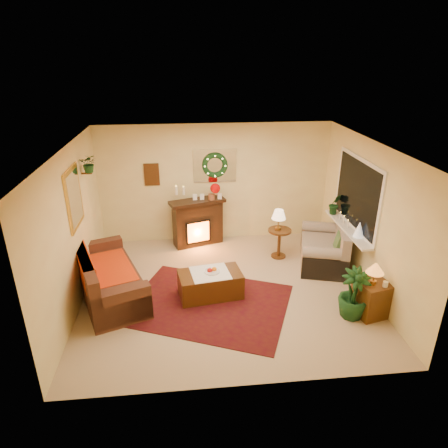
{
  "coord_description": "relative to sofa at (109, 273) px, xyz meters",
  "views": [
    {
      "loc": [
        -0.68,
        -6.09,
        3.95
      ],
      "look_at": [
        0.0,
        0.35,
        1.15
      ],
      "focal_mm": 32.0,
      "sensor_mm": 36.0,
      "label": 1
    }
  ],
  "objects": [
    {
      "name": "sill_plant",
      "position": [
        4.4,
        1.15,
        0.65
      ],
      "size": [
        0.31,
        0.25,
        0.56
      ],
      "primitive_type": "imported",
      "color": "#1A4118",
      "rests_on": "window_sill"
    },
    {
      "name": "fireplace",
      "position": [
        1.63,
        1.88,
        0.12
      ],
      "size": [
        1.11,
        0.64,
        0.97
      ],
      "primitive_type": "cube",
      "rotation": [
        0.0,
        0.0,
        0.3
      ],
      "color": "black",
      "rests_on": "floor"
    },
    {
      "name": "mini_tree",
      "position": [
        4.45,
        0.04,
        0.61
      ],
      "size": [
        0.19,
        0.19,
        0.28
      ],
      "primitive_type": "cone",
      "color": "white",
      "rests_on": "window_sill"
    },
    {
      "name": "wall_right",
      "position": [
        4.54,
        -0.08,
        0.87
      ],
      "size": [
        4.5,
        4.5,
        0.0
      ],
      "primitive_type": "plane",
      "color": "#EFD88C",
      "rests_on": "ground"
    },
    {
      "name": "ceiling",
      "position": [
        2.04,
        -0.08,
        2.17
      ],
      "size": [
        5.0,
        5.0,
        0.0
      ],
      "primitive_type": "plane",
      "color": "white",
      "rests_on": "ground"
    },
    {
      "name": "window_sill",
      "position": [
        4.42,
        0.47,
        0.44
      ],
      "size": [
        0.22,
        1.86,
        0.04
      ],
      "primitive_type": "cube",
      "color": "white",
      "rests_on": "wall_right"
    },
    {
      "name": "window_glass",
      "position": [
        4.51,
        0.47,
        1.12
      ],
      "size": [
        0.02,
        1.7,
        1.22
      ],
      "primitive_type": "cube",
      "color": "black",
      "rests_on": "wall_right"
    },
    {
      "name": "mantel_mirror",
      "position": [
        2.04,
        2.15,
        1.27
      ],
      "size": [
        0.92,
        0.02,
        0.72
      ],
      "primitive_type": "cube",
      "color": "white",
      "rests_on": "wall_back"
    },
    {
      "name": "mantel_candle_a",
      "position": [
        1.2,
        1.9,
        0.83
      ],
      "size": [
        0.06,
        0.06,
        0.19
      ],
      "primitive_type": "cylinder",
      "color": "white",
      "rests_on": "fireplace"
    },
    {
      "name": "floor",
      "position": [
        2.04,
        -0.08,
        -0.43
      ],
      "size": [
        5.0,
        5.0,
        0.0
      ],
      "primitive_type": "plane",
      "color": "beige",
      "rests_on": "ground"
    },
    {
      "name": "red_throw",
      "position": [
        -0.03,
        0.14,
        0.02
      ],
      "size": [
        0.79,
        1.28,
        0.02
      ],
      "primitive_type": "cube",
      "color": "#E5552A",
      "rests_on": "sofa"
    },
    {
      "name": "wall_art",
      "position": [
        0.69,
        2.15,
        1.12
      ],
      "size": [
        0.32,
        0.03,
        0.48
      ],
      "primitive_type": "cube",
      "color": "#381E11",
      "rests_on": "wall_back"
    },
    {
      "name": "window_frame",
      "position": [
        4.53,
        0.47,
        1.12
      ],
      "size": [
        0.03,
        1.86,
        1.36
      ],
      "primitive_type": "cube",
      "color": "white",
      "rests_on": "wall_right"
    },
    {
      "name": "sofa",
      "position": [
        0.0,
        0.0,
        0.0
      ],
      "size": [
        1.59,
        2.27,
        0.89
      ],
      "primitive_type": "cube",
      "rotation": [
        0.0,
        0.0,
        0.36
      ],
      "color": "brown",
      "rests_on": "floor"
    },
    {
      "name": "fruit_bowl",
      "position": [
        1.78,
        -0.2,
        0.02
      ],
      "size": [
        0.27,
        0.27,
        0.06
      ],
      "primitive_type": "cylinder",
      "color": "silver",
      "rests_on": "coffee_table"
    },
    {
      "name": "lamp_cream",
      "position": [
        3.23,
        1.09,
        0.45
      ],
      "size": [
        0.29,
        0.29,
        0.44
      ],
      "primitive_type": "cone",
      "color": "#E2BA8C",
      "rests_on": "side_table_round"
    },
    {
      "name": "poinsettia",
      "position": [
        2.02,
        1.83,
        0.87
      ],
      "size": [
        0.21,
        0.21,
        0.21
      ],
      "primitive_type": "sphere",
      "color": "#AD0403",
      "rests_on": "fireplace"
    },
    {
      "name": "area_rug",
      "position": [
        1.69,
        -0.48,
        -0.42
      ],
      "size": [
        3.15,
        2.8,
        0.01
      ],
      "primitive_type": "cube",
      "rotation": [
        0.0,
        0.0,
        -0.4
      ],
      "color": "#690809",
      "rests_on": "floor"
    },
    {
      "name": "wall_back",
      "position": [
        2.04,
        2.17,
        0.87
      ],
      "size": [
        5.0,
        5.0,
        0.0
      ],
      "primitive_type": "plane",
      "color": "#EFD88C",
      "rests_on": "ground"
    },
    {
      "name": "wall_left",
      "position": [
        -0.46,
        -0.08,
        0.87
      ],
      "size": [
        4.5,
        4.5,
        0.0
      ],
      "primitive_type": "plane",
      "color": "#EFD88C",
      "rests_on": "ground"
    },
    {
      "name": "lamp_tiffany",
      "position": [
        4.26,
        -1.06,
        0.31
      ],
      "size": [
        0.28,
        0.28,
        0.41
      ],
      "primitive_type": "cone",
      "color": "orange",
      "rests_on": "end_table_square"
    },
    {
      "name": "mantel_candle_b",
      "position": [
        1.35,
        1.86,
        0.83
      ],
      "size": [
        0.06,
        0.06,
        0.17
      ],
      "primitive_type": "cylinder",
      "color": "beige",
      "rests_on": "fireplace"
    },
    {
      "name": "wreath",
      "position": [
        2.04,
        2.11,
        1.29
      ],
      "size": [
        0.55,
        0.11,
        0.55
      ],
      "primitive_type": "torus",
      "rotation": [
        1.57,
        0.0,
        0.0
      ],
      "color": "#194719",
      "rests_on": "wall_back"
    },
    {
      "name": "end_table_square",
      "position": [
        4.3,
        -1.02,
        -0.16
      ],
      "size": [
        0.58,
        0.58,
        0.59
      ],
      "primitive_type": "cube",
      "rotation": [
        0.0,
        0.0,
        0.23
      ],
      "color": "black",
      "rests_on": "floor"
    },
    {
      "name": "loveseat",
      "position": [
        4.1,
        0.75,
        -0.01
      ],
      "size": [
        1.23,
        1.65,
        0.85
      ],
      "primitive_type": "cube",
      "rotation": [
        0.0,
        0.0,
        -0.28
      ],
      "color": "tan",
      "rests_on": "floor"
    },
    {
      "name": "hanging_plant",
      "position": [
        -0.3,
        0.97,
        1.54
      ],
      "size": [
        0.33,
        0.28,
        0.36
      ],
      "primitive_type": "imported",
      "color": "#194719",
      "rests_on": "wall_left"
    },
    {
      "name": "wall_front",
      "position": [
        2.04,
        -2.33,
        0.87
      ],
      "size": [
        5.0,
        5.0,
        0.0
      ],
      "primitive_type": "plane",
      "color": "#EFD88C",
      "rests_on": "ground"
    },
    {
      "name": "floor_palm",
      "position": [
        3.97,
        -1.05,
        0.02
      ],
      "size": [
        1.56,
        1.56,
        2.54
      ],
      "primitive_type": "imported",
      "rotation": [
        0.0,
        0.0,
        -0.11
      ],
      "color": "#305F2D",
      "rests_on": "floor"
    },
    {
      "name": "gold_mirror",
      "position": [
        -0.44,
        0.22,
        1.32
      ],
      "size": [
        0.03,
        0.84,
        1.0
      ],
      "primitive_type": "cube",
      "color": "gold",
      "rests_on": "wall_left"
    },
    {
      "name": "side_table_round",
      "position": [
        3.27,
        1.08,
        -0.11
      ],
      "size": [
        0.61,
        0.61,
        0.62
      ],
      "primitive_type": "cylinder",
      "rotation": [
        0.0,
        0.0,
        -0.35
      ],
      "color": "#3F1B11",
      "rests_on": "floor"
    },
    {
      "name": "coffee_table",
      "position": [
        1.75,
        -0.22,
        -0.22
      ],
      "size": [
        1.15,
        0.74,
        0.45
      ],
      "primitive_type": "cube",
      "rotation": [
        0.0,
        0.0,
        0.15
      ],
      "color": "#4E331D",
      "rests_on": "floor"
    }
  ]
}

